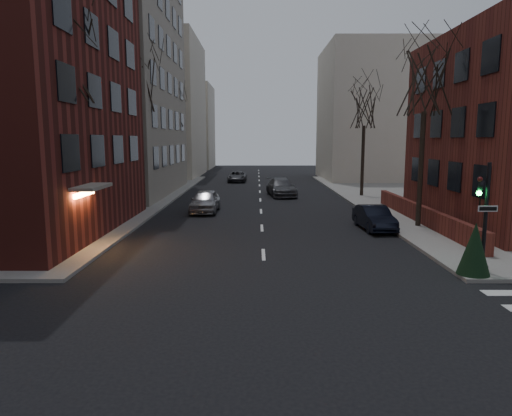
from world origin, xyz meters
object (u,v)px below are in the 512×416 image
(traffic_signal, at_px, (483,224))
(car_lane_silver, at_px, (205,201))
(tree_right_a, at_px, (426,82))
(car_lane_gray, at_px, (281,187))
(tree_left_a, at_px, (68,61))
(parked_sedan, at_px, (374,218))
(car_lane_far, at_px, (237,177))
(streetlamp_far, at_px, (183,146))
(evergreen_shrub, at_px, (475,248))
(tree_left_b, at_px, (137,83))
(tree_right_b, at_px, (364,108))
(streetlamp_near, at_px, (133,151))
(tree_left_c, at_px, (173,109))

(traffic_signal, relative_size, car_lane_silver, 0.89)
(tree_right_a, xyz_separation_m, car_lane_gray, (-6.93, 14.63, -7.27))
(tree_left_a, height_order, parked_sedan, tree_left_a)
(tree_right_a, distance_m, car_lane_far, 31.19)
(parked_sedan, xyz_separation_m, car_lane_gray, (-4.33, 15.09, 0.10))
(traffic_signal, xyz_separation_m, streetlamp_far, (-16.14, 33.01, 2.33))
(car_lane_silver, height_order, evergreen_shrub, evergreen_shrub)
(tree_left_b, xyz_separation_m, parked_sedan, (15.00, -8.47, -8.25))
(car_lane_gray, bearing_deg, tree_right_b, -12.36)
(car_lane_far, bearing_deg, tree_right_b, -49.51)
(tree_left_a, distance_m, streetlamp_near, 9.07)
(tree_left_b, bearing_deg, car_lane_gray, 31.85)
(streetlamp_far, xyz_separation_m, car_lane_silver, (4.36, -18.29, -3.47))
(tree_left_a, bearing_deg, parked_sedan, 13.25)
(tree_left_a, xyz_separation_m, streetlamp_far, (0.60, 28.00, -4.23))
(tree_left_a, xyz_separation_m, tree_left_c, (0.00, 26.00, -0.44))
(streetlamp_near, relative_size, streetlamp_far, 1.00)
(tree_left_c, xyz_separation_m, car_lane_gray, (10.67, -7.37, -7.27))
(tree_left_b, height_order, tree_left_c, tree_left_b)
(car_lane_silver, xyz_separation_m, car_lane_gray, (5.71, 8.91, -0.00))
(car_lane_far, bearing_deg, streetlamp_far, -142.52)
(streetlamp_far, distance_m, evergreen_shrub, 37.03)
(tree_right_a, relative_size, streetlamp_near, 1.55)
(tree_left_a, height_order, car_lane_silver, tree_left_a)
(streetlamp_near, relative_size, car_lane_gray, 1.19)
(tree_right_b, bearing_deg, tree_left_b, -161.18)
(tree_left_b, xyz_separation_m, car_lane_far, (6.21, 20.07, -8.29))
(tree_right_a, xyz_separation_m, evergreen_shrub, (-1.30, -9.39, -6.93))
(car_lane_gray, bearing_deg, streetlamp_near, -140.65)
(streetlamp_near, bearing_deg, tree_right_b, 30.47)
(tree_right_b, relative_size, streetlamp_near, 1.46)
(tree_right_b, bearing_deg, tree_left_c, 155.56)
(tree_left_b, bearing_deg, tree_right_a, -24.44)
(tree_left_b, relative_size, streetlamp_near, 1.72)
(tree_right_b, xyz_separation_m, car_lane_silver, (-12.64, -8.29, -6.82))
(car_lane_gray, height_order, evergreen_shrub, evergreen_shrub)
(tree_right_b, xyz_separation_m, evergreen_shrub, (-1.30, -23.39, -6.49))
(car_lane_far, bearing_deg, car_lane_gray, -70.16)
(streetlamp_near, xyz_separation_m, car_lane_silver, (4.36, 1.71, -3.47))
(tree_left_b, xyz_separation_m, car_lane_gray, (10.67, 6.63, -8.15))
(tree_left_c, xyz_separation_m, streetlamp_far, (0.60, 2.00, -3.79))
(tree_left_b, height_order, streetlamp_near, tree_left_b)
(streetlamp_near, bearing_deg, tree_left_a, -94.29)
(streetlamp_far, bearing_deg, tree_right_b, -30.47)
(tree_right_a, bearing_deg, parked_sedan, -169.82)
(car_lane_gray, xyz_separation_m, evergreen_shrub, (5.63, -24.01, 0.34))
(tree_left_c, height_order, streetlamp_far, tree_left_c)
(tree_left_b, distance_m, evergreen_shrub, 25.08)
(tree_right_a, bearing_deg, tree_left_c, 128.66)
(parked_sedan, bearing_deg, car_lane_gray, 102.18)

